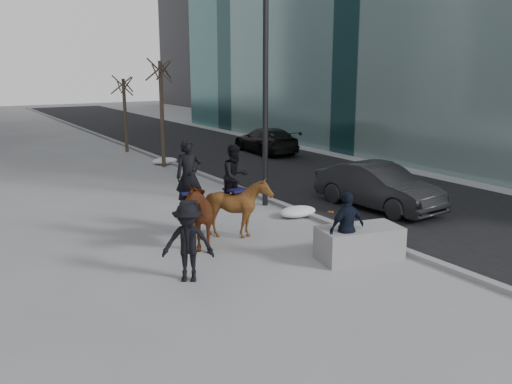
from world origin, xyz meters
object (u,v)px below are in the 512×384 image
car_near (378,186)px  planter (359,243)px  mounted_right (238,201)px  mounted_left (192,208)px

car_near → planter: bearing=-143.8°
planter → mounted_right: (-1.64, 3.10, 0.62)m
car_near → mounted_left: (-6.86, -0.32, 0.30)m
car_near → mounted_right: bearing=177.4°
mounted_left → car_near: bearing=2.7°
car_near → mounted_right: mounted_right is taller
planter → mounted_right: size_ratio=0.79×
planter → car_near: (3.80, 3.32, 0.34)m
planter → mounted_left: mounted_left is taller
planter → mounted_left: bearing=135.6°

